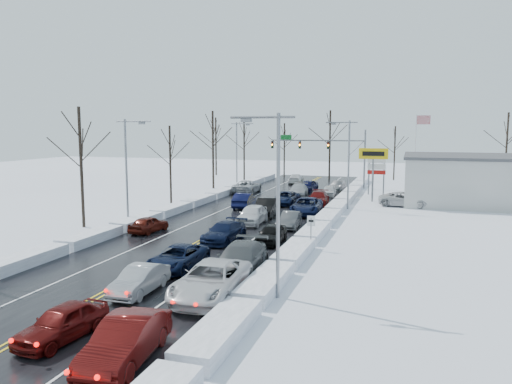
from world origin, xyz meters
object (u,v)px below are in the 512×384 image
(traffic_signal_mast, at_px, (328,148))
(dealership_building, at_px, (502,180))
(queued_car_0, at_px, (63,339))
(oncoming_car_0, at_px, (244,208))
(tires_plus_sign, at_px, (373,157))
(flagpole, at_px, (417,145))

(traffic_signal_mast, bearing_deg, dealership_building, -25.95)
(queued_car_0, bearing_deg, oncoming_car_0, 102.90)
(tires_plus_sign, distance_m, queued_car_0, 42.52)
(flagpole, relative_size, dealership_building, 0.49)
(dealership_building, height_order, oncoming_car_0, dealership_building)
(tires_plus_sign, xyz_separation_m, dealership_building, (13.48, 2.01, -2.34))
(tires_plus_sign, xyz_separation_m, flagpole, (4.67, 14.01, 0.93))
(traffic_signal_mast, height_order, flagpole, flagpole)
(oncoming_car_0, bearing_deg, queued_car_0, 90.15)
(queued_car_0, relative_size, oncoming_car_0, 0.87)
(traffic_signal_mast, bearing_deg, oncoming_car_0, -104.78)
(flagpole, distance_m, oncoming_car_0, 28.70)
(traffic_signal_mast, relative_size, tires_plus_sign, 2.21)
(traffic_signal_mast, distance_m, tires_plus_sign, 13.92)
(tires_plus_sign, relative_size, oncoming_car_0, 1.26)
(queued_car_0, bearing_deg, tires_plus_sign, 84.64)
(dealership_building, bearing_deg, flagpole, 126.27)
(flagpole, relative_size, queued_car_0, 2.43)
(traffic_signal_mast, xyz_separation_m, queued_car_0, (-1.77, -53.29, -5.48))
(dealership_building, bearing_deg, traffic_signal_mast, 154.05)
(tires_plus_sign, distance_m, dealership_building, 13.82)
(tires_plus_sign, relative_size, dealership_building, 0.29)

